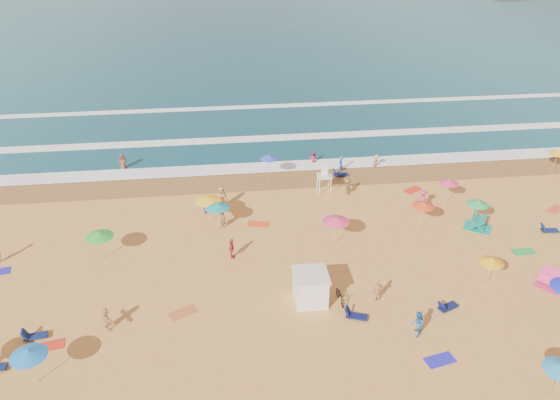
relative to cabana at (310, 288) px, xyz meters
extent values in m
plane|color=gold|center=(-2.10, 4.71, -1.00)|extent=(220.00, 220.00, 0.00)
cube|color=#0C4756|center=(-2.10, 88.71, -1.00)|extent=(220.00, 140.00, 0.18)
plane|color=olive|center=(-2.10, 17.21, -0.99)|extent=(220.00, 220.00, 0.00)
cube|color=white|center=(-2.10, 19.71, -0.90)|extent=(200.00, 2.20, 0.05)
cube|color=white|center=(-2.10, 26.71, -0.90)|extent=(200.00, 1.60, 0.05)
cube|color=white|center=(-2.10, 36.71, -0.90)|extent=(200.00, 1.20, 0.05)
cube|color=white|center=(0.00, 0.00, 0.00)|extent=(2.00, 2.00, 2.00)
cube|color=silver|center=(0.00, 0.00, 1.06)|extent=(2.20, 2.20, 0.12)
imported|color=black|center=(1.90, -0.30, -0.55)|extent=(0.72, 1.76, 0.90)
cone|color=#EB3461|center=(2.90, 6.27, 1.10)|extent=(1.99, 1.99, 0.35)
cone|color=#E64518|center=(9.94, 7.53, 1.21)|extent=(1.69, 1.69, 0.35)
cone|color=blue|center=(-0.92, 17.21, 1.31)|extent=(1.61, 1.61, 0.35)
cone|color=green|center=(14.24, 7.40, 1.14)|extent=(1.69, 1.69, 0.35)
cone|color=teal|center=(-5.64, 9.42, 1.06)|extent=(1.83, 1.83, 0.35)
cone|color=yellow|center=(-6.36, 10.49, 1.09)|extent=(2.07, 2.07, 0.35)
cone|color=#DA3063|center=(13.45, 11.15, 1.08)|extent=(1.55, 1.55, 0.35)
cone|color=#FFA91A|center=(25.69, 15.68, 1.08)|extent=(1.64, 1.64, 0.35)
cone|color=blue|center=(-15.63, -4.94, 1.13)|extent=(1.91, 1.91, 0.35)
cone|color=#F5A814|center=(12.02, 0.34, 0.93)|extent=(1.65, 1.65, 0.35)
cone|color=green|center=(-13.96, 6.37, 1.02)|extent=(1.97, 1.97, 0.35)
cube|color=#0E1E4A|center=(-16.55, -1.48, -0.83)|extent=(1.37, 0.74, 0.34)
cube|color=#0E1447|center=(2.57, -1.98, -0.83)|extent=(1.41, 0.98, 0.34)
cube|color=#0E154A|center=(8.48, -1.80, -0.83)|extent=(1.42, 1.02, 0.34)
cube|color=#102050|center=(19.71, 5.89, -0.83)|extent=(1.36, 0.72, 0.34)
cube|color=#0E1747|center=(5.73, 17.21, -0.83)|extent=(1.33, 0.64, 0.34)
cube|color=red|center=(-15.65, -2.24, -0.98)|extent=(1.84, 1.20, 0.03)
cube|color=#E14D19|center=(-2.54, 9.67, -0.98)|extent=(1.86, 1.25, 0.03)
cube|color=#C0612D|center=(-8.09, -0.23, -0.98)|extent=(1.91, 1.55, 0.03)
cube|color=red|center=(11.46, 13.77, -0.98)|extent=(1.90, 1.64, 0.03)
cube|color=#261FC3|center=(6.39, -5.91, -0.98)|extent=(1.85, 1.21, 0.03)
cube|color=green|center=(16.41, 3.60, -0.98)|extent=(1.71, 0.88, 0.03)
cube|color=#D54C32|center=(22.05, 9.07, -0.98)|extent=(1.90, 1.61, 0.03)
imported|color=#B27F52|center=(-5.31, 12.72, -0.07)|extent=(1.07, 0.90, 1.87)
imported|color=tan|center=(9.42, 18.57, -0.45)|extent=(1.16, 1.14, 1.60)
imported|color=blue|center=(5.88, 18.02, -0.14)|extent=(0.71, 0.75, 1.71)
imported|color=olive|center=(5.59, 13.84, -0.25)|extent=(0.54, 1.42, 1.50)
imported|color=brown|center=(-14.45, 21.04, -0.33)|extent=(1.00, 0.76, 1.84)
imported|color=#2563AC|center=(5.73, -3.81, -0.16)|extent=(0.79, 0.93, 1.68)
imported|color=#224CA3|center=(-6.72, 11.91, -0.23)|extent=(0.89, 1.14, 1.55)
imported|color=#B32C3A|center=(-4.79, 5.36, -0.21)|extent=(0.50, 0.97, 1.58)
imported|color=#C93257|center=(3.67, 20.31, -0.50)|extent=(0.84, 0.71, 1.51)
imported|color=#C1305D|center=(11.09, 10.47, -0.10)|extent=(1.31, 1.29, 1.80)
imported|color=#DFAA75|center=(-12.50, -1.15, -0.23)|extent=(1.18, 1.44, 1.54)
imported|color=#E1A576|center=(4.26, -0.45, -0.22)|extent=(0.99, 0.69, 1.56)
imported|color=brown|center=(-5.30, 9.64, -0.20)|extent=(0.64, 0.69, 1.59)
camera|label=1|loc=(-5.10, -26.95, 21.80)|focal=35.00mm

